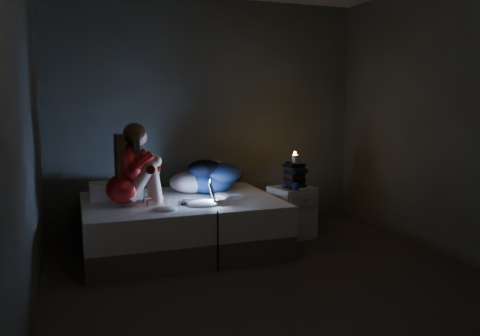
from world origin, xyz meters
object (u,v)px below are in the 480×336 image
woman (122,165)px  laptop (198,192)px  candle (295,157)px  nightstand (292,212)px  bed (181,224)px  phone (286,188)px

woman → laptop: woman is taller
candle → nightstand: bearing=-146.4°
bed → nightstand: size_ratio=3.35×
phone → laptop: bearing=-165.3°
bed → candle: (1.25, 0.04, 0.61)m
candle → phone: bearing=-150.2°
woman → phone: bearing=0.0°
bed → woman: size_ratio=2.43×
bed → laptop: size_ratio=5.89×
woman → laptop: bearing=-11.9°
bed → phone: size_ratio=13.20×
candle → bed: bearing=-178.1°
woman → candle: (1.81, 0.18, -0.03)m
bed → phone: (1.12, -0.03, 0.30)m
laptop → phone: bearing=29.0°
laptop → nightstand: size_ratio=0.57×
bed → laptop: 0.45m
laptop → woman: bearing=-170.7°
woman → nightstand: (1.77, 0.16, -0.61)m
nightstand → laptop: bearing=178.8°
woman → candle: bearing=2.1°
woman → candle: 1.82m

